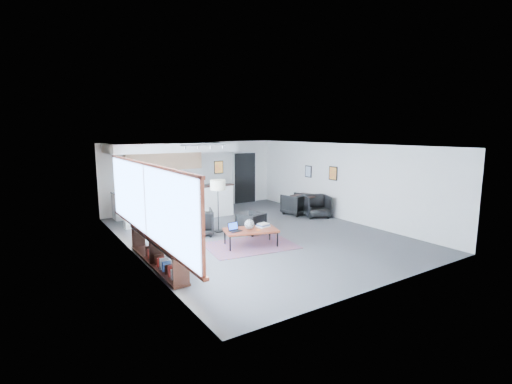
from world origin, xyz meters
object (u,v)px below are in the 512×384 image
laptop (234,229)px  dining_table (306,197)px  microwave (182,182)px  dining_chair_far (296,205)px  armchair_left (198,221)px  armchair_right (251,222)px  dining_chair_near (317,207)px  coffee_table (251,230)px  book_stack (263,225)px  ceramic_pot (249,224)px  floor_lamp (218,187)px

laptop → dining_table: (4.18, 2.07, 0.13)m
dining_table → microwave: microwave is taller
microwave → dining_chair_far: bearing=-49.4°
armchair_left → dining_table: (4.46, 0.45, 0.22)m
laptop → armchair_right: size_ratio=0.47×
armchair_right → laptop: bearing=21.6°
dining_table → dining_chair_near: 0.66m
dining_table → armchair_left: bearing=-174.2°
coffee_table → dining_chair_far: (3.37, 2.28, -0.06)m
coffee_table → laptop: (-0.44, 0.10, 0.10)m
dining_chair_near → microwave: size_ratio=1.38×
book_stack → ceramic_pot: bearing=-178.9°
armchair_left → armchair_right: (1.36, -0.71, -0.07)m
laptop → armchair_left: armchair_left is taller
ceramic_pot → dining_chair_near: 4.08m
dining_chair_far → laptop: bearing=19.3°
microwave → coffee_table: bearing=-100.6°
armchair_left → dining_table: bearing=-154.5°
dining_table → floor_lamp: bearing=-173.4°
book_stack → dining_chair_near: 3.67m
armchair_left → armchair_right: size_ratio=1.19×
floor_lamp → book_stack: bearing=-74.4°
dining_chair_near → dining_table: bearing=113.7°
armchair_right → dining_chair_near: 3.15m
book_stack → armchair_right: (0.22, 0.98, -0.14)m
microwave → dining_chair_near: bearing=-52.9°
floor_lamp → microwave: bearing=86.3°
book_stack → armchair_left: size_ratio=0.43×
ceramic_pot → dining_chair_far: 4.09m
armchair_right → armchair_left: bearing=-46.0°
armchair_right → dining_chair_near: bearing=171.8°
coffee_table → book_stack: book_stack is taller
laptop → dining_chair_far: dining_chair_far is taller
armchair_right → floor_lamp: bearing=-64.6°
laptop → dining_chair_near: bearing=11.9°
laptop → book_stack: size_ratio=0.92×
ceramic_pot → dining_chair_far: (3.39, 2.26, -0.22)m
ceramic_pot → dining_chair_near: dining_chair_near is taller
dining_chair_far → dining_chair_near: bearing=106.9°
armchair_right → microwave: microwave is taller
armchair_right → dining_table: 3.33m
ceramic_pot → dining_table: bearing=29.7°
coffee_table → armchair_left: 1.86m
dining_chair_near → coffee_table: bearing=-133.5°
armchair_right → book_stack: bearing=58.7°
armchair_right → dining_table: bearing=-177.9°
book_stack → laptop: bearing=175.5°
armchair_right → ceramic_pot: bearing=37.6°
armchair_left → dining_chair_far: 4.13m
dining_chair_near → ceramic_pot: bearing=-133.9°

